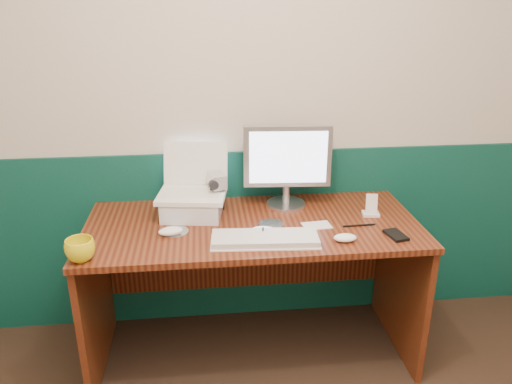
{
  "coord_description": "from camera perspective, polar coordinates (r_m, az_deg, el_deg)",
  "views": [
    {
      "loc": [
        -0.27,
        -0.78,
        1.76
      ],
      "look_at": [
        -0.05,
        1.23,
        0.97
      ],
      "focal_mm": 35.0,
      "sensor_mm": 36.0,
      "label": 1
    }
  ],
  "objects": [
    {
      "name": "pda",
      "position": [
        2.36,
        15.7,
        -4.76
      ],
      "size": [
        0.09,
        0.13,
        0.01
      ],
      "primitive_type": "cube",
      "rotation": [
        0.0,
        0.0,
        0.19
      ],
      "color": "black",
      "rests_on": "desk"
    },
    {
      "name": "camcorder",
      "position": [
        2.5,
        -4.44,
        0.02
      ],
      "size": [
        0.13,
        0.16,
        0.21
      ],
      "primitive_type": null,
      "rotation": [
        0.0,
        0.0,
        0.29
      ],
      "color": "silver",
      "rests_on": "desk"
    },
    {
      "name": "mouse_right",
      "position": [
        2.26,
        10.15,
        -5.16
      ],
      "size": [
        0.1,
        0.06,
        0.03
      ],
      "primitive_type": "ellipsoid",
      "rotation": [
        0.0,
        0.0,
        -0.01
      ],
      "color": "white",
      "rests_on": "desk"
    },
    {
      "name": "keyboard",
      "position": [
        2.21,
        1.04,
        -5.44
      ],
      "size": [
        0.48,
        0.19,
        0.03
      ],
      "primitive_type": "cube",
      "rotation": [
        0.0,
        0.0,
        -0.07
      ],
      "color": "silver",
      "rests_on": "desk"
    },
    {
      "name": "cd_spindle",
      "position": [
        2.26,
        0.8,
        -4.91
      ],
      "size": [
        0.13,
        0.13,
        0.03
      ],
      "primitive_type": "cylinder",
      "color": "silver",
      "rests_on": "desk"
    },
    {
      "name": "wainscot",
      "position": [
        2.83,
        -0.12,
        -5.08
      ],
      "size": [
        3.48,
        0.02,
        1.0
      ],
      "primitive_type": "cube",
      "color": "#08352C",
      "rests_on": "ground"
    },
    {
      "name": "cd_loose_a",
      "position": [
        2.35,
        -9.3,
        -4.46
      ],
      "size": [
        0.13,
        0.13,
        0.0
      ],
      "primitive_type": "cylinder",
      "color": "#AEB5BE",
      "rests_on": "desk"
    },
    {
      "name": "monitor",
      "position": [
        2.52,
        3.54,
        3.01
      ],
      "size": [
        0.45,
        0.16,
        0.44
      ],
      "primitive_type": null,
      "rotation": [
        0.0,
        0.0,
        -0.07
      ],
      "color": "#B5B4B9",
      "rests_on": "desk"
    },
    {
      "name": "dock",
      "position": [
        2.55,
        12.96,
        -2.45
      ],
      "size": [
        0.09,
        0.07,
        0.02
      ],
      "primitive_type": "cube",
      "rotation": [
        0.0,
        0.0,
        -0.14
      ],
      "color": "white",
      "rests_on": "desk"
    },
    {
      "name": "laptop",
      "position": [
        2.42,
        -7.47,
        2.39
      ],
      "size": [
        0.36,
        0.29,
        0.27
      ],
      "primitive_type": null,
      "rotation": [
        0.0,
        0.0,
        -0.15
      ],
      "color": "white",
      "rests_on": "laptop_riser"
    },
    {
      "name": "cd_loose_b",
      "position": [
        2.39,
        1.72,
        -3.67
      ],
      "size": [
        0.12,
        0.12,
        0.0
      ],
      "primitive_type": "cylinder",
      "color": "silver",
      "rests_on": "desk"
    },
    {
      "name": "desk",
      "position": [
        2.58,
        -0.37,
        -11.16
      ],
      "size": [
        1.6,
        0.7,
        0.75
      ],
      "primitive_type": "cube",
      "color": "#3D130B",
      "rests_on": "ground"
    },
    {
      "name": "laptop_riser",
      "position": [
        2.48,
        -7.27,
        -1.64
      ],
      "size": [
        0.31,
        0.28,
        0.1
      ],
      "primitive_type": "cube",
      "rotation": [
        0.0,
        0.0,
        -0.15
      ],
      "color": "silver",
      "rests_on": "desk"
    },
    {
      "name": "mug",
      "position": [
        2.18,
        -19.46,
        -6.26
      ],
      "size": [
        0.14,
        0.14,
        0.1
      ],
      "primitive_type": "imported",
      "rotation": [
        0.0,
        0.0,
        -0.12
      ],
      "color": "yellow",
      "rests_on": "desk"
    },
    {
      "name": "papers",
      "position": [
        2.39,
        6.94,
        -3.83
      ],
      "size": [
        0.14,
        0.1,
        0.0
      ],
      "primitive_type": "cube",
      "rotation": [
        0.0,
        0.0,
        0.09
      ],
      "color": "silver",
      "rests_on": "desk"
    },
    {
      "name": "pen",
      "position": [
        2.42,
        11.71,
        -3.74
      ],
      "size": [
        0.16,
        0.02,
        0.01
      ],
      "primitive_type": "cylinder",
      "rotation": [
        0.0,
        1.57,
        0.05
      ],
      "color": "black",
      "rests_on": "desk"
    },
    {
      "name": "mouse_left",
      "position": [
        2.31,
        -9.72,
        -4.43
      ],
      "size": [
        0.12,
        0.09,
        0.04
      ],
      "primitive_type": "ellipsoid",
      "rotation": [
        0.0,
        0.0,
        0.18
      ],
      "color": "white",
      "rests_on": "desk"
    },
    {
      "name": "back_wall",
      "position": [
        2.6,
        -0.16,
        10.01
      ],
      "size": [
        3.5,
        0.04,
        2.5
      ],
      "primitive_type": "cube",
      "color": "beige",
      "rests_on": "ground"
    },
    {
      "name": "music_player",
      "position": [
        2.52,
        13.07,
        -1.28
      ],
      "size": [
        0.06,
        0.04,
        0.1
      ],
      "primitive_type": "cube",
      "rotation": [
        -0.17,
        0.0,
        -0.14
      ],
      "color": "white",
      "rests_on": "dock"
    }
  ]
}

